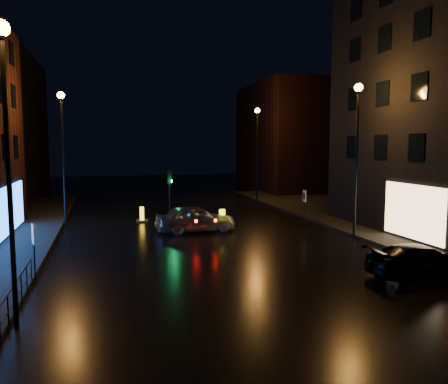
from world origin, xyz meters
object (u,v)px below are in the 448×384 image
(silver_hatchback, at_px, (195,218))
(road_sign_right, at_px, (304,199))
(road_sign_left, at_px, (34,239))
(traffic_signal, at_px, (170,214))
(bollard_far, at_px, (142,218))
(bollard_near, at_px, (222,224))
(dark_sedan, at_px, (421,261))

(silver_hatchback, bearing_deg, road_sign_right, -93.29)
(silver_hatchback, height_order, road_sign_left, road_sign_left)
(traffic_signal, height_order, silver_hatchback, traffic_signal)
(bollard_far, bearing_deg, silver_hatchback, -50.54)
(traffic_signal, distance_m, bollard_near, 4.35)
(dark_sedan, bearing_deg, traffic_signal, 29.37)
(silver_hatchback, bearing_deg, road_sign_left, 132.26)
(road_sign_left, height_order, road_sign_right, road_sign_right)
(silver_hatchback, bearing_deg, bollard_near, -78.11)
(traffic_signal, relative_size, bollard_far, 2.83)
(traffic_signal, xyz_separation_m, bollard_far, (-1.81, 0.50, -0.28))
(dark_sedan, xyz_separation_m, bollard_near, (-4.93, 11.57, -0.37))
(silver_hatchback, distance_m, bollard_near, 1.92)
(silver_hatchback, xyz_separation_m, dark_sedan, (6.70, -11.06, -0.16))
(silver_hatchback, relative_size, bollard_far, 3.84)
(silver_hatchback, relative_size, dark_sedan, 1.07)
(traffic_signal, relative_size, silver_hatchback, 0.74)
(silver_hatchback, distance_m, road_sign_left, 11.12)
(bollard_far, bearing_deg, dark_sedan, -51.43)
(silver_hatchback, height_order, bollard_near, silver_hatchback)
(bollard_near, bearing_deg, road_sign_right, -1.55)
(traffic_signal, relative_size, bollard_near, 2.43)
(traffic_signal, distance_m, silver_hatchback, 4.00)
(traffic_signal, height_order, dark_sedan, traffic_signal)
(dark_sedan, xyz_separation_m, bollard_far, (-9.47, 15.43, -0.41))
(road_sign_left, bearing_deg, bollard_near, 26.43)
(traffic_signal, bearing_deg, bollard_far, 164.48)
(bollard_far, xyz_separation_m, road_sign_right, (9.82, -4.29, 1.49))
(bollard_near, xyz_separation_m, road_sign_right, (5.27, -0.42, 1.45))
(traffic_signal, bearing_deg, bollard_near, -50.82)
(bollard_near, bearing_deg, road_sign_left, -134.97)
(silver_hatchback, relative_size, road_sign_right, 2.05)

